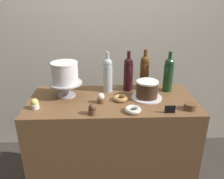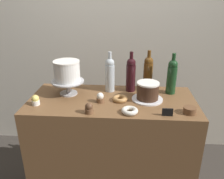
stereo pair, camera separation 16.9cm
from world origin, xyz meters
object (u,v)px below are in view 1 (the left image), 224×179
object	(u,v)px
cupcake_chocolate	(92,109)
cookie_stack	(190,106)
donut_sugar	(133,110)
white_layer_cake	(65,73)
chocolate_round_cake	(147,89)
donut_maple	(120,98)
wine_bottle_dark_red	(128,73)
cupcake_lemon	(35,104)
wine_bottle_amber	(145,71)
wine_bottle_clear	(108,74)
cupcake_vanilla	(101,98)
price_sign_chalkboard	(170,109)
wine_bottle_green	(168,74)
cake_stand_pedestal	(66,87)

from	to	relation	value
cupcake_chocolate	cookie_stack	distance (m)	0.67
donut_sugar	cookie_stack	bearing A→B (deg)	3.35
white_layer_cake	donut_sugar	distance (m)	0.59
chocolate_round_cake	donut_maple	xyz separation A→B (m)	(-0.20, -0.03, -0.06)
wine_bottle_dark_red	donut_maple	xyz separation A→B (m)	(-0.08, -0.20, -0.13)
white_layer_cake	cupcake_lemon	world-z (taller)	white_layer_cake
wine_bottle_amber	donut_sugar	distance (m)	0.48
donut_sugar	wine_bottle_amber	bearing A→B (deg)	71.56
wine_bottle_clear	cupcake_lemon	bearing A→B (deg)	-150.06
white_layer_cake	wine_bottle_clear	size ratio (longest dim) A/B	0.61
wine_bottle_amber	cupcake_vanilla	distance (m)	0.48
cupcake_lemon	cupcake_chocolate	bearing A→B (deg)	-13.50
wine_bottle_amber	cupcake_chocolate	bearing A→B (deg)	-132.19
wine_bottle_dark_red	donut_sugar	size ratio (longest dim) A/B	2.91
cupcake_lemon	cookie_stack	bearing A→B (deg)	-2.79
wine_bottle_amber	wine_bottle_dark_red	size ratio (longest dim) A/B	1.00
donut_maple	cookie_stack	size ratio (longest dim) A/B	1.33
wine_bottle_clear	cupcake_vanilla	bearing A→B (deg)	-103.80
price_sign_chalkboard	white_layer_cake	bearing A→B (deg)	157.41
cupcake_chocolate	chocolate_round_cake	bearing A→B (deg)	30.69
wine_bottle_dark_red	cupcake_lemon	xyz separation A→B (m)	(-0.68, -0.31, -0.11)
cupcake_lemon	price_sign_chalkboard	world-z (taller)	cupcake_lemon
wine_bottle_amber	wine_bottle_green	bearing A→B (deg)	-24.24
white_layer_cake	cupcake_vanilla	size ratio (longest dim) A/B	2.69
wine_bottle_green	donut_sugar	world-z (taller)	wine_bottle_green
cupcake_chocolate	price_sign_chalkboard	world-z (taller)	cupcake_chocolate
chocolate_round_cake	price_sign_chalkboard	xyz separation A→B (m)	(0.11, -0.24, -0.05)
white_layer_cake	chocolate_round_cake	size ratio (longest dim) A/B	1.21
cupcake_lemon	cupcake_vanilla	world-z (taller)	same
price_sign_chalkboard	cupcake_vanilla	bearing A→B (deg)	159.47
cupcake_vanilla	donut_maple	distance (m)	0.15
cake_stand_pedestal	white_layer_cake	world-z (taller)	white_layer_cake
wine_bottle_clear	price_sign_chalkboard	distance (m)	0.58
wine_bottle_green	wine_bottle_dark_red	bearing A→B (deg)	175.35
wine_bottle_amber	cookie_stack	bearing A→B (deg)	-58.83
donut_sugar	wine_bottle_dark_red	bearing A→B (deg)	89.20
cake_stand_pedestal	chocolate_round_cake	world-z (taller)	chocolate_round_cake
white_layer_cake	chocolate_round_cake	distance (m)	0.63
wine_bottle_clear	price_sign_chalkboard	world-z (taller)	wine_bottle_clear
cupcake_vanilla	cupcake_chocolate	bearing A→B (deg)	-107.63
cake_stand_pedestal	wine_bottle_dark_red	size ratio (longest dim) A/B	0.77
wine_bottle_green	cupcake_vanilla	size ratio (longest dim) A/B	4.38
white_layer_cake	wine_bottle_dark_red	size ratio (longest dim) A/B	0.61
cake_stand_pedestal	wine_bottle_amber	xyz separation A→B (m)	(0.63, 0.16, 0.07)
cupcake_chocolate	cookie_stack	xyz separation A→B (m)	(0.67, 0.04, -0.01)
cupcake_chocolate	cupcake_vanilla	distance (m)	0.18
chocolate_round_cake	wine_bottle_green	world-z (taller)	wine_bottle_green
donut_sugar	cake_stand_pedestal	bearing A→B (deg)	149.86
cupcake_vanilla	wine_bottle_amber	bearing A→B (deg)	38.51
chocolate_round_cake	wine_bottle_amber	bearing A→B (deg)	86.31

